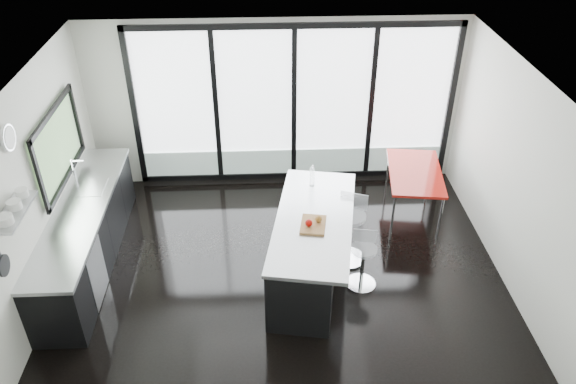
{
  "coord_description": "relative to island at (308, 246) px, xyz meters",
  "views": [
    {
      "loc": [
        -0.2,
        -5.83,
        5.2
      ],
      "look_at": [
        0.1,
        0.3,
        1.15
      ],
      "focal_mm": 35.0,
      "sensor_mm": 36.0,
      "label": 1
    }
  ],
  "objects": [
    {
      "name": "floor",
      "position": [
        -0.35,
        0.02,
        -0.48
      ],
      "size": [
        6.0,
        5.0,
        0.0
      ],
      "primitive_type": "cube",
      "color": "black",
      "rests_on": "ground"
    },
    {
      "name": "ceiling",
      "position": [
        -0.35,
        0.02,
        2.32
      ],
      "size": [
        6.0,
        5.0,
        0.0
      ],
      "primitive_type": "cube",
      "color": "white",
      "rests_on": "wall_back"
    },
    {
      "name": "wall_back",
      "position": [
        -0.08,
        2.48,
        0.79
      ],
      "size": [
        6.0,
        0.09,
        2.8
      ],
      "color": "beige",
      "rests_on": "ground"
    },
    {
      "name": "wall_front",
      "position": [
        -0.35,
        -2.48,
        0.92
      ],
      "size": [
        6.0,
        0.0,
        2.8
      ],
      "primitive_type": "cube",
      "color": "beige",
      "rests_on": "ground"
    },
    {
      "name": "wall_left",
      "position": [
        -3.32,
        0.29,
        1.08
      ],
      "size": [
        0.26,
        5.0,
        2.8
      ],
      "color": "beige",
      "rests_on": "ground"
    },
    {
      "name": "wall_right",
      "position": [
        2.65,
        0.02,
        0.92
      ],
      "size": [
        0.0,
        5.0,
        2.8
      ],
      "primitive_type": "cube",
      "color": "beige",
      "rests_on": "ground"
    },
    {
      "name": "counter_cabinets",
      "position": [
        -3.02,
        0.41,
        -0.02
      ],
      "size": [
        0.69,
        3.24,
        1.36
      ],
      "color": "black",
      "rests_on": "floor"
    },
    {
      "name": "island",
      "position": [
        0.0,
        0.0,
        0.0
      ],
      "size": [
        1.38,
        2.47,
        1.24
      ],
      "color": "black",
      "rests_on": "floor"
    },
    {
      "name": "bar_stool_near",
      "position": [
        0.71,
        -0.25,
        -0.17
      ],
      "size": [
        0.46,
        0.46,
        0.63
      ],
      "primitive_type": "cylinder",
      "rotation": [
        0.0,
        0.0,
        -0.17
      ],
      "color": "silver",
      "rests_on": "floor"
    },
    {
      "name": "bar_stool_far",
      "position": [
        0.6,
        0.28,
        -0.09
      ],
      "size": [
        0.64,
        0.64,
        0.78
      ],
      "primitive_type": "cylinder",
      "rotation": [
        0.0,
        0.0,
        -0.37
      ],
      "color": "silver",
      "rests_on": "floor"
    },
    {
      "name": "red_table",
      "position": [
        1.76,
        1.41,
        -0.11
      ],
      "size": [
        0.97,
        1.48,
        0.74
      ],
      "primitive_type": "cube",
      "rotation": [
        0.0,
        0.0,
        -0.14
      ],
      "color": "maroon",
      "rests_on": "floor"
    }
  ]
}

